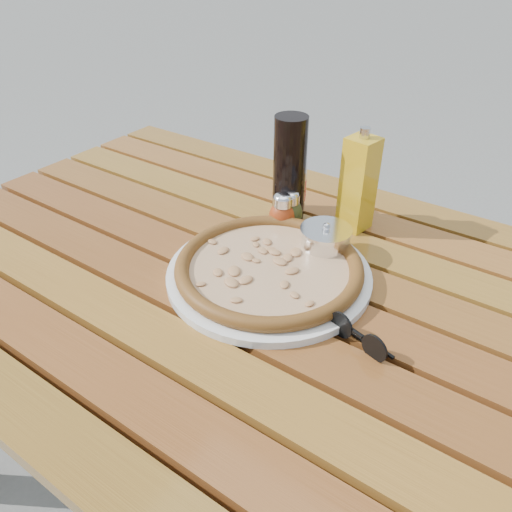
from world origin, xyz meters
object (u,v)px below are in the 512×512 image
Objects in this scene: pepper_shaker at (283,212)px; parmesan_tin at (325,242)px; olive_oil_cruet at (358,184)px; sunglasses at (358,337)px; table at (250,308)px; oregano_shaker at (289,209)px; dark_bottle at (290,170)px; plate at (269,274)px; pizza at (269,267)px; soda_can at (290,187)px.

pepper_shaker is 0.72× the size of parmesan_tin.
olive_oil_cruet is 0.36m from sunglasses.
olive_oil_cruet is 1.84× the size of parmesan_tin.
sunglasses reaches higher than table.
table is 0.22m from oregano_shaker.
dark_bottle is 1.93× the size of parmesan_tin.
dark_bottle reaches higher than oregano_shaker.
parmesan_tin is (0.12, -0.04, -0.01)m from pepper_shaker.
pepper_shaker is 0.16m from olive_oil_cruet.
plate is 4.39× the size of pepper_shaker.
oregano_shaker reaches higher than plate.
dark_bottle is 1.05× the size of olive_oil_cruet.
table is at bearing -76.16° from dark_bottle.
pepper_shaker is (-0.04, 0.17, 0.11)m from table.
parmesan_tin reaches higher than pizza.
soda_can is at bearing 113.18° from plate.
dark_bottle is at bearing 152.64° from sunglasses.
oregano_shaker is at bearing 100.42° from table.
soda_can is at bearing 143.52° from parmesan_tin.
dark_bottle reaches higher than pizza.
plate is at bearing -90.00° from pizza.
dark_bottle is 1.83× the size of soda_can.
dark_bottle reaches higher than plate.
soda_can is (-0.01, 0.02, -0.05)m from dark_bottle.
dark_bottle is 0.17m from parmesan_tin.
sunglasses is at bearing -11.95° from table.
pepper_shaker is 0.35m from sunglasses.
soda_can is 0.15m from olive_oil_cruet.
pizza is at bearing -65.46° from pepper_shaker.
soda_can is (-0.02, 0.07, 0.02)m from pepper_shaker.
sunglasses reaches higher than pizza.
dark_bottle is at bearing 126.46° from oregano_shaker.
dark_bottle is at bearing 148.41° from parmesan_tin.
pepper_shaker is at bearing 162.15° from parmesan_tin.
oregano_shaker is (0.00, 0.02, 0.00)m from pepper_shaker.
parmesan_tin is at bearing 67.77° from pizza.
sunglasses is at bearing -43.92° from soda_can.
pepper_shaker is at bearing 103.04° from table.
pizza is at bearing 177.44° from sunglasses.
pepper_shaker is at bearing -141.49° from olive_oil_cruet.
soda_can is 0.41m from sunglasses.
soda_can reaches higher than pepper_shaker.
parmesan_tin is (0.11, -0.06, -0.01)m from oregano_shaker.
oregano_shaker is 0.13m from parmesan_tin.
table is 0.26m from sunglasses.
olive_oil_cruet is (0.11, 0.07, 0.06)m from oregano_shaker.
dark_bottle is at bearing -65.14° from soda_can.
sunglasses is (0.20, -0.06, -0.01)m from pizza.
parmesan_tin is at bearing -31.59° from dark_bottle.
pizza is 0.17m from pepper_shaker.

